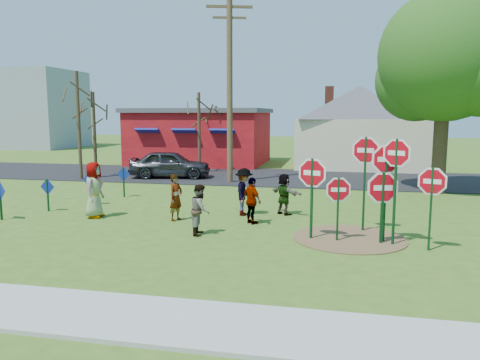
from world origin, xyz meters
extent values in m
plane|color=#365B1A|center=(0.00, 0.00, 0.00)|extent=(120.00, 120.00, 0.00)
cube|color=#9E9E99|center=(0.00, -7.20, 0.04)|extent=(22.00, 1.80, 0.08)
cube|color=black|center=(0.00, 11.50, 0.02)|extent=(120.00, 7.50, 0.04)
cylinder|color=brown|center=(4.50, -1.00, 0.01)|extent=(3.20, 3.20, 0.03)
cube|color=maroon|center=(-5.50, 18.00, 1.80)|extent=(9.00, 7.00, 3.60)
cube|color=#4C4C51|center=(-5.50, 18.00, 3.75)|extent=(9.40, 7.40, 0.30)
cube|color=navy|center=(-8.00, 14.40, 2.40)|extent=(1.60, 0.78, 0.45)
cube|color=navy|center=(-5.50, 14.40, 2.40)|extent=(1.60, 0.78, 0.45)
cube|color=navy|center=(-3.00, 14.40, 2.40)|extent=(1.60, 0.78, 0.45)
cube|color=beige|center=(5.50, 18.00, 1.60)|extent=(8.00, 7.00, 3.20)
pyramid|color=#4C4C51|center=(5.50, 18.00, 5.40)|extent=(9.40, 9.40, 2.20)
cube|color=brown|center=(3.50, 17.00, 4.60)|extent=(0.55, 0.55, 1.40)
cube|color=brown|center=(7.50, 19.00, 4.60)|extent=(0.55, 0.55, 1.40)
cube|color=#8C939E|center=(-28.00, 30.00, 4.00)|extent=(10.00, 8.00, 8.00)
cube|color=#103B1A|center=(3.43, -1.23, 1.15)|extent=(0.08, 0.09, 2.30)
cylinder|color=white|center=(3.43, -1.23, 1.90)|extent=(1.07, 0.36, 1.12)
cylinder|color=#B40513|center=(3.43, -1.23, 1.90)|extent=(0.92, 0.31, 0.96)
cube|color=white|center=(3.43, -1.23, 1.90)|extent=(0.47, 0.15, 0.14)
cube|color=#103B1A|center=(4.92, 0.00, 1.43)|extent=(0.07, 0.08, 2.86)
cylinder|color=white|center=(4.92, 0.00, 2.46)|extent=(1.08, 0.26, 1.10)
cylinder|color=#B40513|center=(4.92, 0.00, 2.46)|extent=(0.93, 0.23, 0.95)
cube|color=white|center=(4.92, 0.00, 2.46)|extent=(0.47, 0.11, 0.14)
cylinder|color=gold|center=(4.92, 0.00, 2.46)|extent=(1.08, 0.25, 1.10)
cube|color=#103B1A|center=(5.64, -1.42, 1.44)|extent=(0.08, 0.09, 2.88)
cylinder|color=white|center=(5.64, -1.42, 2.51)|extent=(0.92, 0.50, 1.03)
cylinder|color=#B40513|center=(5.64, -1.42, 2.51)|extent=(0.80, 0.43, 0.89)
cube|color=white|center=(5.64, -1.42, 2.51)|extent=(0.40, 0.22, 0.13)
cube|color=#103B1A|center=(5.42, -1.13, 1.35)|extent=(0.06, 0.07, 2.70)
cylinder|color=white|center=(5.42, -1.13, 2.30)|extent=(1.09, 0.06, 1.09)
cylinder|color=#B40513|center=(5.42, -1.13, 2.30)|extent=(0.94, 0.06, 0.94)
cube|color=white|center=(5.42, -1.13, 2.30)|extent=(0.48, 0.02, 0.14)
cylinder|color=gold|center=(5.42, -1.13, 2.30)|extent=(1.09, 0.05, 1.09)
cube|color=#103B1A|center=(5.33, -1.35, 0.99)|extent=(0.08, 0.09, 1.98)
cylinder|color=white|center=(5.33, -1.35, 1.55)|extent=(1.15, 0.29, 1.17)
cylinder|color=#B40513|center=(5.33, -1.35, 1.55)|extent=(0.99, 0.25, 1.01)
cube|color=white|center=(5.33, -1.35, 1.55)|extent=(0.50, 0.12, 0.15)
cube|color=#103B1A|center=(6.50, -1.74, 1.09)|extent=(0.07, 0.08, 2.18)
cylinder|color=white|center=(6.50, -1.74, 1.82)|extent=(0.94, 0.31, 0.98)
cylinder|color=#B40513|center=(6.50, -1.74, 1.82)|extent=(0.81, 0.27, 0.85)
cube|color=white|center=(6.50, -1.74, 1.82)|extent=(0.41, 0.13, 0.12)
cylinder|color=gold|center=(6.50, -1.74, 1.82)|extent=(0.94, 0.30, 0.98)
cube|color=#103B1A|center=(4.16, -1.33, 0.90)|extent=(0.06, 0.07, 1.80)
cylinder|color=white|center=(4.16, -1.33, 1.46)|extent=(0.92, 0.19, 0.93)
cylinder|color=#B40513|center=(4.16, -1.33, 1.46)|extent=(0.79, 0.17, 0.81)
cube|color=white|center=(4.16, -1.33, 1.46)|extent=(0.40, 0.08, 0.12)
cube|color=#103B1A|center=(-6.89, -0.91, 0.66)|extent=(0.08, 0.08, 1.33)
cube|color=navy|center=(-6.89, -0.91, 1.00)|extent=(0.63, 0.29, 0.68)
cube|color=#103B1A|center=(-6.19, 0.67, 0.59)|extent=(0.05, 0.06, 1.19)
cube|color=navy|center=(-6.19, 0.67, 0.90)|extent=(0.60, 0.08, 0.60)
cube|color=#103B1A|center=(-5.28, 2.06, 0.65)|extent=(0.06, 0.07, 1.31)
cube|color=navy|center=(-5.28, 2.06, 1.00)|extent=(0.65, 0.14, 0.66)
cube|color=#103B1A|center=(-4.78, 3.96, 0.64)|extent=(0.05, 0.06, 1.28)
cube|color=navy|center=(-4.78, 3.96, 0.99)|extent=(0.61, 0.09, 0.62)
imported|color=#4B4B94|center=(-4.00, 0.07, 0.96)|extent=(0.67, 0.97, 1.92)
imported|color=#2C7064|center=(-1.12, 0.22, 0.78)|extent=(0.55, 0.66, 1.55)
imported|color=brown|center=(0.20, -1.37, 0.74)|extent=(0.65, 0.79, 1.49)
imported|color=#35343A|center=(0.95, 1.45, 0.83)|extent=(0.62, 1.07, 1.66)
imported|color=#512F58|center=(1.45, 0.24, 0.76)|extent=(0.90, 0.88, 1.52)
imported|color=#1E4931|center=(2.31, 1.86, 0.73)|extent=(1.34, 1.16, 1.46)
imported|color=#303136|center=(-4.90, 9.97, 0.79)|extent=(4.64, 2.49, 1.50)
cylinder|color=#4C3823|center=(-1.29, 8.97, 4.68)|extent=(0.29, 0.29, 9.37)
cube|color=#4C3823|center=(-1.29, 8.97, 8.74)|extent=(2.23, 0.77, 0.12)
cube|color=#4C3823|center=(-1.29, 8.97, 8.22)|extent=(1.63, 0.57, 0.10)
cylinder|color=#382819|center=(8.56, 7.78, 2.41)|extent=(0.61, 0.61, 4.82)
sphere|color=#234A13|center=(8.56, 7.78, 6.03)|extent=(5.70, 5.70, 5.70)
sphere|color=#234A13|center=(7.57, 8.65, 5.04)|extent=(3.73, 3.73, 3.73)
cylinder|color=#382819|center=(-9.02, 9.31, 2.36)|extent=(0.18, 0.18, 4.71)
cylinder|color=#382819|center=(-3.96, 12.46, 2.39)|extent=(0.18, 0.18, 4.78)
cylinder|color=#382819|center=(-9.46, 8.50, 2.88)|extent=(0.18, 0.18, 5.77)
cylinder|color=#382819|center=(-3.57, 14.89, 2.01)|extent=(0.18, 0.18, 4.03)
camera|label=1|loc=(4.09, -14.32, 3.53)|focal=35.00mm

